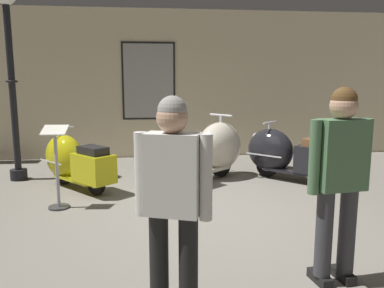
{
  "coord_description": "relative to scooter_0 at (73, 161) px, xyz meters",
  "views": [
    {
      "loc": [
        -0.72,
        -4.61,
        1.69
      ],
      "look_at": [
        -0.02,
        1.7,
        0.64
      ],
      "focal_mm": 35.67,
      "sensor_mm": 36.0,
      "label": 1
    }
  ],
  "objects": [
    {
      "name": "ground_plane",
      "position": [
        1.95,
        -1.51,
        -0.43
      ],
      "size": [
        60.0,
        60.0,
        0.0
      ],
      "primitive_type": "plane",
      "color": "slate"
    },
    {
      "name": "showroom_back_wall",
      "position": [
        1.78,
        2.46,
        1.18
      ],
      "size": [
        18.0,
        0.63,
        3.22
      ],
      "color": "beige",
      "rests_on": "ground"
    },
    {
      "name": "scooter_0",
      "position": [
        0.0,
        0.0,
        0.0
      ],
      "size": [
        1.37,
        1.45,
        0.95
      ],
      "rotation": [
        0.0,
        0.0,
        2.3
      ],
      "color": "black",
      "rests_on": "ground"
    },
    {
      "name": "scooter_1",
      "position": [
        2.21,
        0.21,
        0.08
      ],
      "size": [
        1.76,
        1.55,
        1.12
      ],
      "rotation": [
        0.0,
        0.0,
        0.67
      ],
      "color": "black",
      "rests_on": "ground"
    },
    {
      "name": "scooter_2",
      "position": [
        3.52,
        0.1,
        0.02
      ],
      "size": [
        1.47,
        1.47,
        0.99
      ],
      "rotation": [
        0.0,
        0.0,
        2.35
      ],
      "color": "black",
      "rests_on": "ground"
    },
    {
      "name": "lamppost",
      "position": [
        -1.04,
        0.6,
        1.56
      ],
      "size": [
        0.34,
        0.34,
        3.23
      ],
      "color": "black",
      "rests_on": "ground"
    },
    {
      "name": "visitor_0",
      "position": [
        1.38,
        -3.64,
        0.49
      ],
      "size": [
        0.51,
        0.34,
        1.59
      ],
      "rotation": [
        0.0,
        0.0,
        1.24
      ],
      "color": "black",
      "rests_on": "ground"
    },
    {
      "name": "visitor_1",
      "position": [
        2.75,
        -3.27,
        0.52
      ],
      "size": [
        0.55,
        0.3,
        1.64
      ],
      "rotation": [
        0.0,
        0.0,
        1.7
      ],
      "color": "black",
      "rests_on": "ground"
    },
    {
      "name": "info_stanchion",
      "position": [
        -0.0,
        -1.03,
        0.03
      ],
      "size": [
        0.34,
        0.28,
        1.12
      ],
      "color": "#333338",
      "rests_on": "ground"
    }
  ]
}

